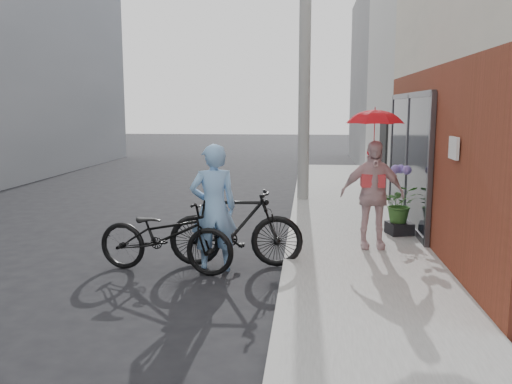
# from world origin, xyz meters

# --- Properties ---
(ground) EXTENTS (80.00, 80.00, 0.00)m
(ground) POSITION_xyz_m (0.00, 0.00, 0.00)
(ground) COLOR black
(ground) RESTS_ON ground
(sidewalk) EXTENTS (2.20, 24.00, 0.12)m
(sidewalk) POSITION_xyz_m (2.10, 2.00, 0.06)
(sidewalk) COLOR gray
(sidewalk) RESTS_ON ground
(curb) EXTENTS (0.12, 24.00, 0.12)m
(curb) POSITION_xyz_m (0.94, 2.00, 0.06)
(curb) COLOR #9E9E99
(curb) RESTS_ON ground
(east_building_far) EXTENTS (8.00, 8.00, 7.00)m
(east_building_far) POSITION_xyz_m (7.20, 16.00, 3.50)
(east_building_far) COLOR gray
(east_building_far) RESTS_ON ground
(utility_pole) EXTENTS (0.28, 0.28, 7.00)m
(utility_pole) POSITION_xyz_m (1.10, 6.00, 3.50)
(utility_pole) COLOR #9E9E99
(utility_pole) RESTS_ON ground
(officer) EXTENTS (0.78, 0.63, 1.85)m
(officer) POSITION_xyz_m (-0.12, 0.29, 0.93)
(officer) COLOR #7DADDF
(officer) RESTS_ON ground
(bike_left) EXTENTS (2.14, 1.02, 1.08)m
(bike_left) POSITION_xyz_m (-0.80, 0.15, 0.54)
(bike_left) COLOR black
(bike_left) RESTS_ON ground
(bike_right) EXTENTS (2.02, 0.66, 1.20)m
(bike_right) POSITION_xyz_m (0.17, 0.54, 0.60)
(bike_right) COLOR black
(bike_right) RESTS_ON ground
(kimono_woman) EXTENTS (1.04, 0.50, 1.73)m
(kimono_woman) POSITION_xyz_m (2.25, 1.40, 0.98)
(kimono_woman) COLOR beige
(kimono_woman) RESTS_ON sidewalk
(parasol) EXTENTS (0.87, 0.87, 0.76)m
(parasol) POSITION_xyz_m (2.25, 1.40, 2.23)
(parasol) COLOR red
(parasol) RESTS_ON kimono_woman
(planter) EXTENTS (0.50, 0.50, 0.21)m
(planter) POSITION_xyz_m (2.86, 2.37, 0.23)
(planter) COLOR black
(planter) RESTS_ON sidewalk
(potted_plant) EXTENTS (0.61, 0.53, 0.67)m
(potted_plant) POSITION_xyz_m (2.86, 2.37, 0.67)
(potted_plant) COLOR #356428
(potted_plant) RESTS_ON planter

